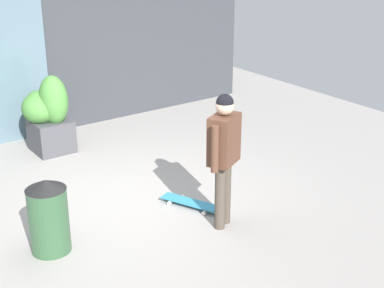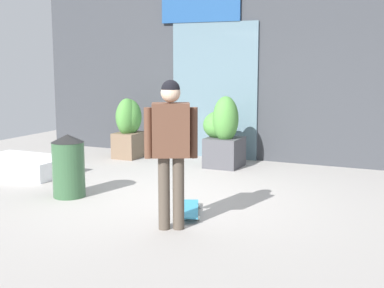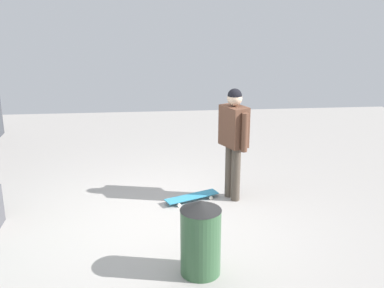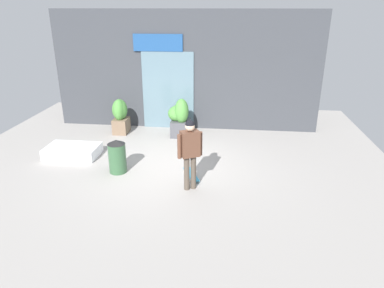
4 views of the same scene
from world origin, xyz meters
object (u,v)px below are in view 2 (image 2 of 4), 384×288
planter_box_right (223,131)px  trash_bin (68,166)px  skateboarder (171,140)px  planter_box_left (128,125)px  skateboard (190,209)px

planter_box_right → trash_bin: size_ratio=1.44×
planter_box_right → skateboarder: bearing=-77.8°
skateboarder → planter_box_left: size_ratio=1.44×
skateboard → planter_box_left: 4.06m
trash_bin → skateboard: bearing=-2.1°
trash_bin → planter_box_left: bearing=105.6°
planter_box_left → planter_box_right: size_ratio=0.91×
skateboarder → planter_box_left: 4.53m
trash_bin → skateboarder: bearing=-19.3°
planter_box_left → trash_bin: size_ratio=1.32×
skateboarder → planter_box_right: skateboarder is taller
planter_box_right → trash_bin: bearing=-112.4°
planter_box_left → skateboard: bearing=-47.9°
skateboarder → planter_box_right: bearing=-14.8°
planter_box_left → trash_bin: (0.81, -2.91, -0.19)m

